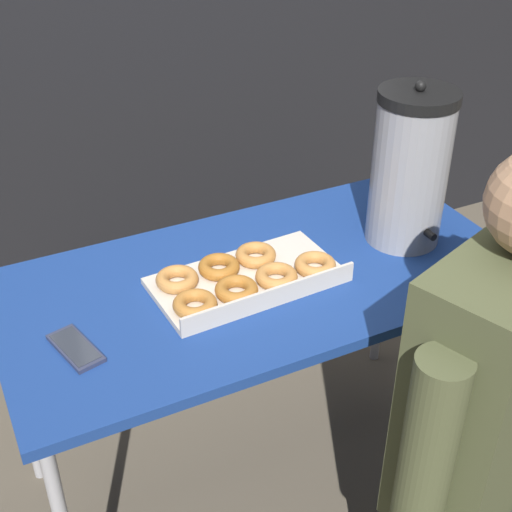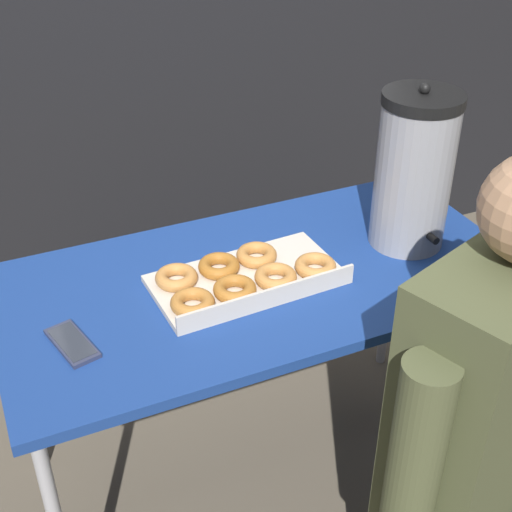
# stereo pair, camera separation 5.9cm
# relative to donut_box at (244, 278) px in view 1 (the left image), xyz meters

# --- Properties ---
(ground_plane) EXTENTS (12.00, 12.00, 0.00)m
(ground_plane) POSITION_rel_donut_box_xyz_m (0.06, 0.02, -0.74)
(ground_plane) COLOR brown
(folding_table) EXTENTS (1.30, 0.65, 0.72)m
(folding_table) POSITION_rel_donut_box_xyz_m (0.06, 0.02, -0.07)
(folding_table) COLOR navy
(folding_table) RESTS_ON ground
(donut_box) EXTENTS (0.48, 0.27, 0.05)m
(donut_box) POSITION_rel_donut_box_xyz_m (0.00, 0.00, 0.00)
(donut_box) COLOR beige
(donut_box) RESTS_ON folding_table
(coffee_urn) EXTENTS (0.20, 0.23, 0.44)m
(coffee_urn) POSITION_rel_donut_box_xyz_m (0.48, 0.01, 0.19)
(coffee_urn) COLOR #939399
(coffee_urn) RESTS_ON folding_table
(cell_phone) EXTENTS (0.10, 0.16, 0.01)m
(cell_phone) POSITION_rel_donut_box_xyz_m (-0.43, -0.06, -0.02)
(cell_phone) COLOR #2D334C
(cell_phone) RESTS_ON folding_table
(person_seated) EXTENTS (0.59, 0.36, 1.25)m
(person_seated) POSITION_rel_donut_box_xyz_m (0.31, -0.55, -0.16)
(person_seated) COLOR #33332D
(person_seated) RESTS_ON ground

